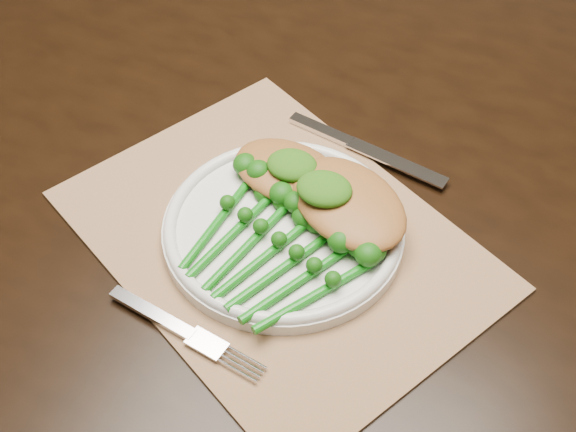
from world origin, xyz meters
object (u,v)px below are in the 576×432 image
(dinner_plate, at_px, (283,228))
(chicken_fillet_left, at_px, (288,171))
(placemat, at_px, (276,239))
(dining_table, at_px, (281,319))
(broccolini_bundle, at_px, (264,257))

(dinner_plate, distance_m, chicken_fillet_left, 0.07)
(placemat, xyz_separation_m, dinner_plate, (0.01, 0.01, 0.01))
(dinner_plate, bearing_deg, dining_table, 111.44)
(placemat, height_order, dinner_plate, dinner_plate)
(dining_table, xyz_separation_m, placemat, (0.05, -0.15, 0.37))
(placemat, relative_size, chicken_fillet_left, 3.40)
(dinner_plate, distance_m, broccolini_bundle, 0.05)
(placemat, relative_size, dinner_plate, 1.71)
(dinner_plate, bearing_deg, chicken_fillet_left, 105.21)
(placemat, xyz_separation_m, chicken_fillet_left, (-0.01, 0.07, 0.03))
(dining_table, distance_m, broccolini_bundle, 0.44)
(placemat, bearing_deg, chicken_fillet_left, 131.10)
(dining_table, distance_m, chicken_fillet_left, 0.41)
(dining_table, height_order, placemat, placemat)
(broccolini_bundle, bearing_deg, chicken_fillet_left, 121.77)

